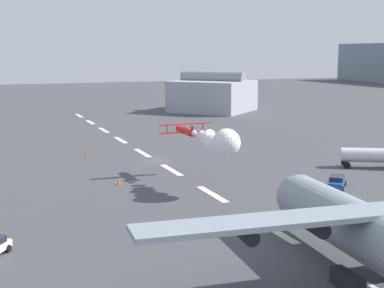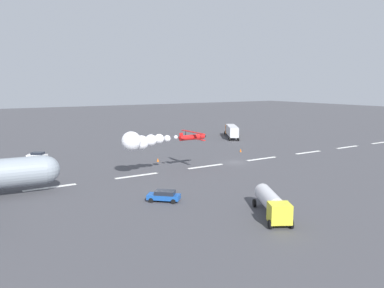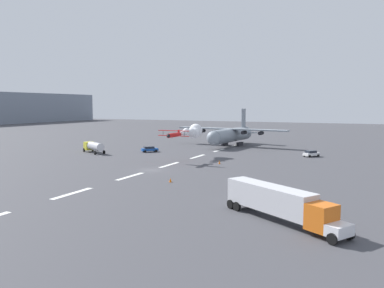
{
  "view_description": "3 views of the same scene",
  "coord_description": "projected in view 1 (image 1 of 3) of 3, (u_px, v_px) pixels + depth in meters",
  "views": [
    {
      "loc": [
        80.36,
        -25.87,
        16.82
      ],
      "look_at": [
        7.17,
        3.23,
        3.57
      ],
      "focal_mm": 51.55,
      "sensor_mm": 36.0,
      "label": 1
    },
    {
      "loc": [
        48.32,
        60.45,
        15.81
      ],
      "look_at": [
        10.94,
        0.8,
        4.84
      ],
      "focal_mm": 35.74,
      "sensor_mm": 36.0,
      "label": 2
    },
    {
      "loc": [
        -63.3,
        -38.66,
        12.68
      ],
      "look_at": [
        18.6,
        0.0,
        3.43
      ],
      "focal_mm": 35.71,
      "sensor_mm": 36.0,
      "label": 3
    }
  ],
  "objects": [
    {
      "name": "ground_plane",
      "position": [
        156.0,
        161.0,
        85.85
      ],
      "size": [
        440.0,
        440.0,
        0.0
      ],
      "primitive_type": "plane",
      "color": "#424247",
      "rests_on": "ground"
    },
    {
      "name": "runway_stripe_0",
      "position": [
        79.0,
        116.0,
        146.01
      ],
      "size": [
        8.0,
        0.9,
        0.01
      ],
      "primitive_type": "cube",
      "color": "white",
      "rests_on": "ground"
    },
    {
      "name": "runway_stripe_1",
      "position": [
        90.0,
        122.0,
        132.65
      ],
      "size": [
        8.0,
        0.9,
        0.01
      ],
      "primitive_type": "cube",
      "color": "white",
      "rests_on": "ground"
    },
    {
      "name": "runway_stripe_2",
      "position": [
        104.0,
        130.0,
        119.28
      ],
      "size": [
        8.0,
        0.9,
        0.01
      ],
      "primitive_type": "cube",
      "color": "white",
      "rests_on": "ground"
    },
    {
      "name": "runway_stripe_3",
      "position": [
        121.0,
        140.0,
        105.91
      ],
      "size": [
        8.0,
        0.9,
        0.01
      ],
      "primitive_type": "cube",
      "color": "white",
      "rests_on": "ground"
    },
    {
      "name": "runway_stripe_4",
      "position": [
        142.0,
        153.0,
        92.54
      ],
      "size": [
        8.0,
        0.9,
        0.01
      ],
      "primitive_type": "cube",
      "color": "white",
      "rests_on": "ground"
    },
    {
      "name": "runway_stripe_5",
      "position": [
        171.0,
        170.0,
        79.17
      ],
      "size": [
        8.0,
        0.9,
        0.01
      ],
      "primitive_type": "cube",
      "color": "white",
      "rests_on": "ground"
    },
    {
      "name": "runway_stripe_6",
      "position": [
        212.0,
        194.0,
        65.8
      ],
      "size": [
        8.0,
        0.9,
        0.01
      ],
      "primitive_type": "cube",
      "color": "white",
      "rests_on": "ground"
    },
    {
      "name": "runway_stripe_7",
      "position": [
        274.0,
        230.0,
        52.43
      ],
      "size": [
        8.0,
        0.9,
        0.01
      ],
      "primitive_type": "cube",
      "color": "white",
      "rests_on": "ground"
    },
    {
      "name": "cargo_transport_plane",
      "position": [
        363.0,
        229.0,
        41.76
      ],
      "size": [
        25.78,
        36.23,
        11.47
      ],
      "color": "gray",
      "rests_on": "ground"
    },
    {
      "name": "stunt_biplane_red",
      "position": [
        216.0,
        141.0,
        66.2
      ],
      "size": [
        17.26,
        7.49,
        3.4
      ],
      "color": "red"
    },
    {
      "name": "fuel_tanker_truck",
      "position": [
        373.0,
        156.0,
        80.5
      ],
      "size": [
        6.58,
        9.12,
        2.9
      ],
      "color": "yellow",
      "rests_on": "ground"
    },
    {
      "name": "airport_staff_sedan",
      "position": [
        337.0,
        181.0,
        68.73
      ],
      "size": [
        4.48,
        4.32,
        1.52
      ],
      "color": "#194CA5",
      "rests_on": "ground"
    },
    {
      "name": "hangar_building",
      "position": [
        213.0,
        95.0,
        156.38
      ],
      "size": [
        27.88,
        27.85,
        11.39
      ],
      "color": "#9EA3AD",
      "rests_on": "ground"
    },
    {
      "name": "traffic_cone_near",
      "position": [
        87.0,
        153.0,
        90.58
      ],
      "size": [
        0.44,
        0.44,
        0.75
      ],
      "primitive_type": "cone",
      "color": "orange",
      "rests_on": "ground"
    },
    {
      "name": "traffic_cone_far",
      "position": [
        119.0,
        182.0,
        70.47
      ],
      "size": [
        0.44,
        0.44,
        0.75
      ],
      "primitive_type": "cone",
      "color": "orange",
      "rests_on": "ground"
    }
  ]
}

